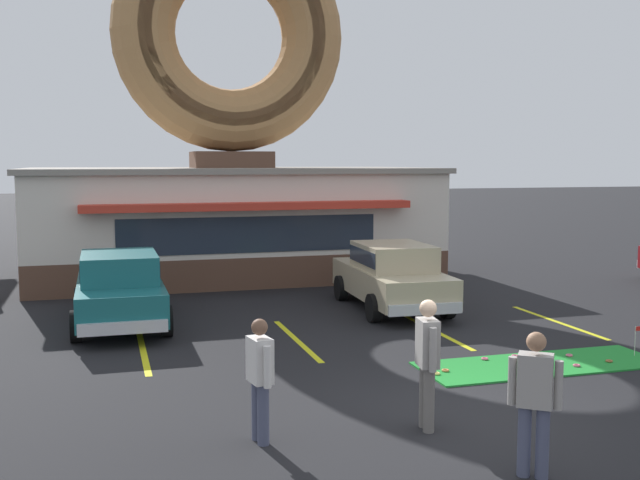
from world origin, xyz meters
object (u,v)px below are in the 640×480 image
(pedestrian_leather_jacket_man, at_px, (427,357))
(car_champagne, at_px, (392,273))
(car_teal, at_px, (120,286))
(putting_flag_pin, at_px, (637,334))
(golf_ball, at_px, (512,365))
(pedestrian_blue_sweater_man, at_px, (535,397))
(pedestrian_hooded_kid, at_px, (260,375))

(pedestrian_leather_jacket_man, bearing_deg, car_champagne, 71.51)
(car_champagne, relative_size, car_teal, 1.01)
(pedestrian_leather_jacket_man, bearing_deg, putting_flag_pin, 23.98)
(golf_ball, relative_size, pedestrian_blue_sweater_man, 0.03)
(golf_ball, distance_m, car_champagne, 5.46)
(golf_ball, bearing_deg, pedestrian_leather_jacket_man, -138.82)
(putting_flag_pin, distance_m, pedestrian_blue_sweater_man, 6.23)
(car_champagne, distance_m, pedestrian_hooded_kid, 8.97)
(pedestrian_hooded_kid, height_order, pedestrian_leather_jacket_man, pedestrian_leather_jacket_man)
(pedestrian_hooded_kid, distance_m, pedestrian_leather_jacket_man, 2.23)
(putting_flag_pin, height_order, pedestrian_leather_jacket_man, pedestrian_leather_jacket_man)
(pedestrian_hooded_kid, bearing_deg, car_champagne, 57.56)
(putting_flag_pin, bearing_deg, car_teal, 149.12)
(putting_flag_pin, relative_size, pedestrian_hooded_kid, 0.34)
(car_teal, height_order, pedestrian_blue_sweater_man, pedestrian_blue_sweater_man)
(pedestrian_hooded_kid, xyz_separation_m, pedestrian_leather_jacket_man, (2.22, -0.18, 0.10))
(pedestrian_blue_sweater_man, bearing_deg, pedestrian_hooded_kid, 145.15)
(car_teal, bearing_deg, pedestrian_blue_sweater_man, -65.58)
(car_teal, relative_size, pedestrian_blue_sweater_man, 2.72)
(pedestrian_blue_sweater_man, relative_size, pedestrian_hooded_kid, 1.05)
(golf_ball, xyz_separation_m, pedestrian_hooded_kid, (-4.90, -2.17, 0.83))
(car_teal, bearing_deg, pedestrian_hooded_kid, -78.44)
(car_teal, relative_size, pedestrian_hooded_kid, 2.85)
(car_champagne, relative_size, pedestrian_leather_jacket_man, 2.64)
(car_champagne, height_order, pedestrian_hooded_kid, car_champagne)
(pedestrian_leather_jacket_man, bearing_deg, pedestrian_blue_sweater_man, -73.23)
(putting_flag_pin, distance_m, car_champagne, 6.04)
(car_teal, height_order, pedestrian_hooded_kid, car_teal)
(pedestrian_hooded_kid, relative_size, pedestrian_leather_jacket_man, 0.91)
(car_teal, distance_m, pedestrian_leather_jacket_man, 8.56)
(pedestrian_hooded_kid, bearing_deg, golf_ball, 23.86)
(putting_flag_pin, bearing_deg, golf_ball, 179.50)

